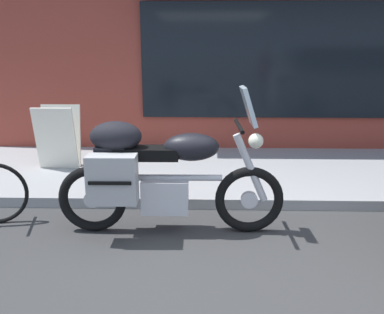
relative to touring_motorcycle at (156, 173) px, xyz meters
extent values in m
plane|color=#363636|center=(0.63, -0.66, -0.61)|extent=(80.00, 80.00, 0.00)
torus|color=black|center=(0.88, 0.05, -0.28)|extent=(0.66, 0.10, 0.66)
cylinder|color=silver|center=(0.88, 0.05, -0.28)|extent=(0.16, 0.06, 0.16)
torus|color=black|center=(-0.63, 0.02, -0.28)|extent=(0.66, 0.10, 0.66)
cylinder|color=silver|center=(-0.63, 0.02, -0.28)|extent=(0.16, 0.06, 0.16)
cube|color=silver|center=(0.08, 0.03, -0.23)|extent=(0.44, 0.31, 0.32)
cylinder|color=silver|center=(0.13, 0.03, -0.06)|extent=(0.98, 0.07, 0.06)
ellipsoid|color=black|center=(0.33, 0.04, 0.24)|extent=(0.52, 0.29, 0.26)
cube|color=black|center=(-0.09, 0.03, 0.18)|extent=(0.60, 0.25, 0.11)
cube|color=black|center=(-0.42, 0.03, 0.16)|extent=(0.28, 0.22, 0.18)
cylinder|color=silver|center=(0.88, 0.05, 0.04)|extent=(0.35, 0.08, 0.67)
cylinder|color=black|center=(0.76, 0.04, 0.44)|extent=(0.05, 0.62, 0.04)
cube|color=silver|center=(0.84, 0.05, 0.62)|extent=(0.15, 0.32, 0.35)
sphere|color=#EAEACC|center=(0.92, 0.05, 0.30)|extent=(0.14, 0.14, 0.14)
cube|color=#AAAAAA|center=(-0.37, -0.21, 0.00)|extent=(0.44, 0.21, 0.44)
cube|color=black|center=(-0.37, -0.32, 0.00)|extent=(0.37, 0.02, 0.03)
ellipsoid|color=black|center=(-0.37, 0.03, 0.34)|extent=(0.48, 0.33, 0.28)
cube|color=silver|center=(-1.57, 1.70, -0.05)|extent=(0.55, 0.18, 0.86)
cube|color=silver|center=(-1.57, 1.92, -0.05)|extent=(0.55, 0.18, 0.86)
camera|label=1|loc=(0.43, -3.60, 1.11)|focal=37.72mm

